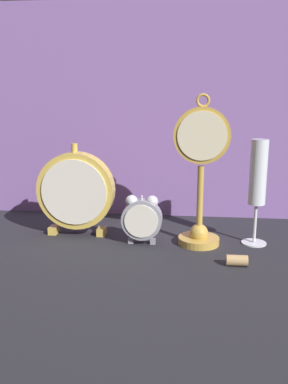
# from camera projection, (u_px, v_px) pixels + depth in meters

# --- Properties ---
(ground_plane) EXTENTS (4.00, 4.00, 0.00)m
(ground_plane) POSITION_uv_depth(u_px,v_px,m) (140.00, 258.00, 0.89)
(ground_plane) COLOR #232328
(fabric_backdrop_drape) EXTENTS (1.45, 0.01, 0.57)m
(fabric_backdrop_drape) POSITION_uv_depth(u_px,v_px,m) (154.00, 112.00, 1.14)
(fabric_backdrop_drape) COLOR #8460A8
(fabric_backdrop_drape) RESTS_ON ground_plane
(pocket_watch_on_stand) EXTENTS (0.12, 0.09, 0.33)m
(pocket_watch_on_stand) POSITION_uv_depth(u_px,v_px,m) (201.00, 179.00, 0.94)
(pocket_watch_on_stand) COLOR gold
(pocket_watch_on_stand) RESTS_ON ground_plane
(alarm_clock_twin_bell) EXTENTS (0.09, 0.03, 0.11)m
(alarm_clock_twin_bell) POSITION_uv_depth(u_px,v_px,m) (142.00, 217.00, 0.96)
(alarm_clock_twin_bell) COLOR gray
(alarm_clock_twin_bell) RESTS_ON ground_plane
(mantel_clock_silver) EXTENTS (0.18, 0.04, 0.22)m
(mantel_clock_silver) POSITION_uv_depth(u_px,v_px,m) (76.00, 191.00, 1.01)
(mantel_clock_silver) COLOR gold
(mantel_clock_silver) RESTS_ON ground_plane
(champagne_flute) EXTENTS (0.06, 0.06, 0.24)m
(champagne_flute) POSITION_uv_depth(u_px,v_px,m) (258.00, 180.00, 0.94)
(champagne_flute) COLOR silver
(champagne_flute) RESTS_ON ground_plane
(wine_cork) EXTENTS (0.04, 0.02, 0.02)m
(wine_cork) POSITION_uv_depth(u_px,v_px,m) (237.00, 260.00, 0.85)
(wine_cork) COLOR tan
(wine_cork) RESTS_ON ground_plane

